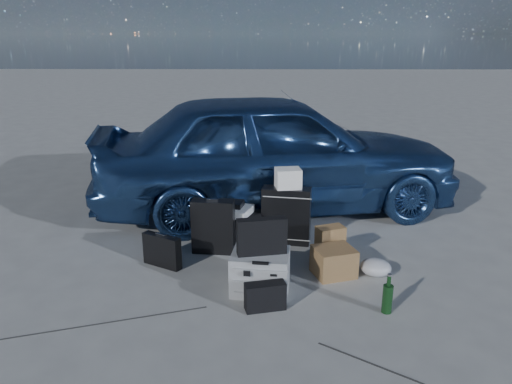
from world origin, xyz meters
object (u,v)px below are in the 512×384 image
car (275,152)px  duffel_bag (230,228)px  green_bottle (388,294)px  cardboard_box (334,262)px  pelican_case (260,272)px  briefcase (162,251)px  suitcase_left (213,227)px  suitcase_right (286,216)px

car → duffel_bag: (-0.53, -1.14, -0.61)m
green_bottle → cardboard_box: bearing=117.5°
pelican_case → duffel_bag: bearing=114.3°
briefcase → duffel_bag: 0.87m
pelican_case → duffel_bag: 1.13m
car → briefcase: size_ratio=10.89×
pelican_case → suitcase_left: 0.98m
car → cardboard_box: 2.08m
pelican_case → briefcase: bearing=160.3°
car → duffel_bag: size_ratio=6.52×
suitcase_right → duffel_bag: (-0.62, -0.02, -0.14)m
car → suitcase_right: (0.10, -1.12, -0.47)m
cardboard_box → suitcase_left: bearing=156.8°
pelican_case → suitcase_right: suitcase_right is taller
duffel_bag → green_bottle: duffel_bag is taller
duffel_bag → cardboard_box: 1.30m
suitcase_right → green_bottle: bearing=-52.2°
suitcase_right → car: bearing=104.8°
pelican_case → duffel_bag: (-0.34, 1.08, -0.01)m
suitcase_right → suitcase_left: bearing=-151.1°
suitcase_left → suitcase_right: bearing=24.9°
suitcase_left → duffel_bag: bearing=63.3°
cardboard_box → green_bottle: bearing=-62.5°
briefcase → suitcase_right: (1.27, 0.61, 0.15)m
cardboard_box → duffel_bag: bearing=143.9°
duffel_bag → green_bottle: 2.02m
briefcase → green_bottle: (2.05, -0.86, 0.01)m
car → suitcase_left: bearing=142.8°
car → briefcase: car is taller
duffel_bag → cardboard_box: bearing=-34.5°
pelican_case → briefcase: pelican_case is taller
duffel_bag → cardboard_box: size_ratio=1.91×
suitcase_left → duffel_bag: suitcase_left is taller
suitcase_left → green_bottle: size_ratio=1.71×
briefcase → suitcase_left: 0.61m
car → pelican_case: 2.30m
suitcase_left → suitcase_right: 0.83m
pelican_case → suitcase_right: size_ratio=0.80×
car → suitcase_left: 1.62m
briefcase → suitcase_right: 1.42m
pelican_case → green_bottle: (1.06, -0.37, -0.02)m
car → pelican_case: bearing=164.4°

